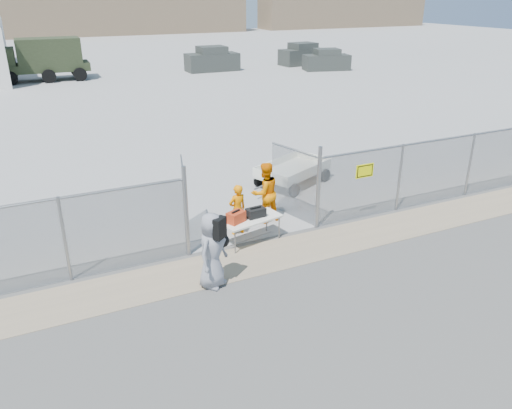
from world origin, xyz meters
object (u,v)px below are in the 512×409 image
folding_table (252,230)px  visitor (212,250)px  security_worker_right (265,193)px  utility_trailer (293,173)px  security_worker_left (237,210)px

folding_table → visitor: visitor is taller
security_worker_right → visitor: 3.86m
folding_table → utility_trailer: bearing=35.2°
security_worker_right → utility_trailer: 3.43m
security_worker_left → security_worker_right: bearing=-166.1°
security_worker_right → visitor: size_ratio=1.00×
folding_table → utility_trailer: (3.29, 3.56, 0.07)m
security_worker_left → visitor: (-1.62, -2.29, 0.18)m
security_worker_left → security_worker_right: 1.19m
visitor → utility_trailer: size_ratio=0.53×
security_worker_left → utility_trailer: bearing=-148.3°
folding_table → security_worker_right: (0.95, 1.10, 0.58)m
folding_table → utility_trailer: 4.85m
visitor → folding_table: bearing=5.0°
security_worker_left → visitor: 2.81m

